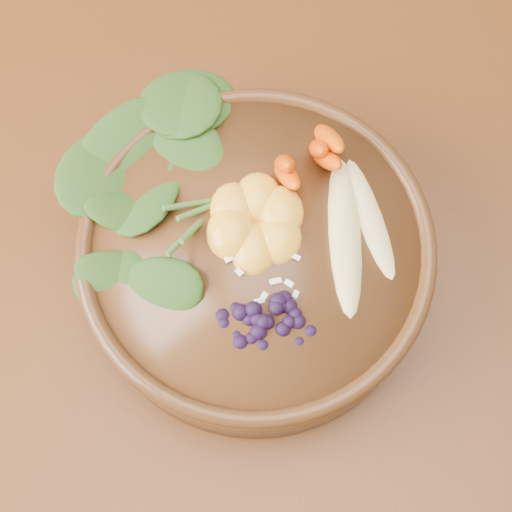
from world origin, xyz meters
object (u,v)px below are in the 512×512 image
banana_halves (360,220)px  dining_table (479,244)px  carrot_cluster (308,126)px  stoneware_bowl (256,260)px  kale_heap (190,171)px  blueberry_pile (271,307)px  mandarin_cluster (255,215)px

banana_halves → dining_table: bearing=11.3°
carrot_cluster → stoneware_bowl: bearing=-123.7°
kale_heap → blueberry_pile: size_ratio=1.42×
dining_table → banana_halves: banana_halves is taller
stoneware_bowl → blueberry_pile: 0.08m
kale_heap → mandarin_cluster: bearing=-33.2°
kale_heap → stoneware_bowl: bearing=-44.6°
stoneware_bowl → dining_table: bearing=17.0°
dining_table → carrot_cluster: (-0.19, 0.01, 0.20)m
carrot_cluster → banana_halves: carrot_cluster is taller
carrot_cluster → mandarin_cluster: (-0.04, -0.06, -0.02)m
dining_table → mandarin_cluster: size_ratio=18.41×
kale_heap → mandarin_cluster: (0.05, -0.03, -0.01)m
banana_halves → blueberry_pile: bearing=-141.5°
stoneware_bowl → kale_heap: size_ratio=1.53×
mandarin_cluster → kale_heap: bearing=146.8°
banana_halves → mandarin_cluster: (-0.08, 0.00, 0.00)m
kale_heap → banana_halves: 0.13m
dining_table → stoneware_bowl: (-0.22, -0.07, 0.13)m
carrot_cluster → mandarin_cluster: bearing=-129.8°
dining_table → banana_halves: (-0.15, -0.05, 0.18)m
kale_heap → mandarin_cluster: 0.06m
carrot_cluster → mandarin_cluster: 0.08m
kale_heap → mandarin_cluster: kale_heap is taller
stoneware_bowl → mandarin_cluster: 0.05m
dining_table → banana_halves: size_ratio=10.16×
stoneware_bowl → mandarin_cluster: mandarin_cluster is taller
kale_heap → banana_halves: size_ratio=1.14×
stoneware_bowl → carrot_cluster: size_ratio=3.62×
carrot_cluster → blueberry_pile: 0.14m
stoneware_bowl → carrot_cluster: carrot_cluster is taller
stoneware_bowl → blueberry_pile: size_ratio=2.16×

